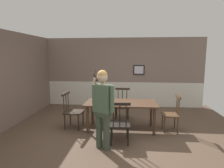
{
  "coord_description": "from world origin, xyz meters",
  "views": [
    {
      "loc": [
        0.31,
        -4.41,
        1.97
      ],
      "look_at": [
        -0.1,
        -0.28,
        1.35
      ],
      "focal_mm": 30.39,
      "sensor_mm": 36.0,
      "label": 1
    }
  ],
  "objects_px": {
    "chair_opposite_corner": "(172,114)",
    "person_figure": "(103,105)",
    "dining_table": "(121,105)",
    "chair_near_window": "(120,123)",
    "chair_at_table_head": "(122,105)",
    "chair_by_doorway": "(73,111)"
  },
  "relations": [
    {
      "from": "chair_opposite_corner",
      "to": "chair_at_table_head",
      "type": "bearing_deg",
      "value": 58.18
    },
    {
      "from": "dining_table",
      "to": "chair_by_doorway",
      "type": "height_order",
      "value": "chair_by_doorway"
    },
    {
      "from": "dining_table",
      "to": "chair_at_table_head",
      "type": "height_order",
      "value": "chair_at_table_head"
    },
    {
      "from": "chair_near_window",
      "to": "person_figure",
      "type": "relative_size",
      "value": 0.59
    },
    {
      "from": "chair_by_doorway",
      "to": "chair_at_table_head",
      "type": "relative_size",
      "value": 1.02
    },
    {
      "from": "person_figure",
      "to": "chair_by_doorway",
      "type": "bearing_deg",
      "value": -20.64
    },
    {
      "from": "chair_opposite_corner",
      "to": "person_figure",
      "type": "bearing_deg",
      "value": 123.62
    },
    {
      "from": "person_figure",
      "to": "chair_at_table_head",
      "type": "bearing_deg",
      "value": -72.39
    },
    {
      "from": "person_figure",
      "to": "chair_opposite_corner",
      "type": "bearing_deg",
      "value": -118.85
    },
    {
      "from": "chair_opposite_corner",
      "to": "person_figure",
      "type": "xyz_separation_m",
      "value": [
        -1.65,
        -1.13,
        0.5
      ]
    },
    {
      "from": "chair_by_doorway",
      "to": "chair_opposite_corner",
      "type": "distance_m",
      "value": 2.66
    },
    {
      "from": "person_figure",
      "to": "dining_table",
      "type": "bearing_deg",
      "value": -79.44
    },
    {
      "from": "dining_table",
      "to": "chair_at_table_head",
      "type": "distance_m",
      "value": 0.85
    },
    {
      "from": "chair_by_doorway",
      "to": "person_figure",
      "type": "distance_m",
      "value": 1.57
    },
    {
      "from": "chair_near_window",
      "to": "chair_at_table_head",
      "type": "relative_size",
      "value": 1.02
    },
    {
      "from": "dining_table",
      "to": "person_figure",
      "type": "distance_m",
      "value": 1.19
    },
    {
      "from": "dining_table",
      "to": "chair_at_table_head",
      "type": "xyz_separation_m",
      "value": [
        -0.01,
        0.82,
        -0.21
      ]
    },
    {
      "from": "chair_at_table_head",
      "to": "chair_opposite_corner",
      "type": "xyz_separation_m",
      "value": [
        1.34,
        -0.81,
        0.01
      ]
    },
    {
      "from": "chair_by_doorway",
      "to": "chair_opposite_corner",
      "type": "relative_size",
      "value": 1.02
    },
    {
      "from": "chair_near_window",
      "to": "chair_opposite_corner",
      "type": "distance_m",
      "value": 1.56
    },
    {
      "from": "chair_near_window",
      "to": "chair_at_table_head",
      "type": "bearing_deg",
      "value": 86.82
    },
    {
      "from": "chair_near_window",
      "to": "chair_at_table_head",
      "type": "xyz_separation_m",
      "value": [
        -0.02,
        1.65,
        -0.01
      ]
    }
  ]
}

